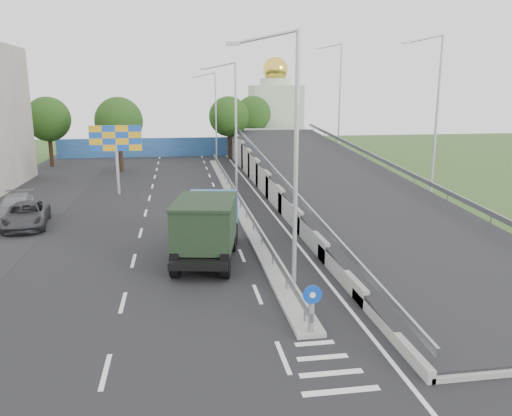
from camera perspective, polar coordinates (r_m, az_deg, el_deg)
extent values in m
plane|color=#2D4C1E|center=(15.51, 8.47, -18.09)|extent=(160.00, 160.00, 0.00)
cube|color=black|center=(33.61, -6.63, -0.79)|extent=(26.00, 90.00, 0.04)
cube|color=gray|center=(37.70, -2.34, 0.95)|extent=(1.00, 44.00, 0.20)
cube|color=gray|center=(40.55, 15.22, 4.59)|extent=(0.10, 50.00, 0.32)
cube|color=gray|center=(37.71, 1.87, 4.44)|extent=(0.10, 50.00, 0.32)
cube|color=gray|center=(37.57, -2.35, 1.92)|extent=(0.08, 44.00, 0.32)
cylinder|color=gray|center=(37.62, -2.34, 1.55)|extent=(0.09, 0.09, 0.60)
cylinder|color=black|center=(17.00, 6.33, -12.05)|extent=(0.20, 0.20, 1.20)
cylinder|color=#0C3FBF|center=(16.62, 6.46, -9.82)|extent=(0.64, 0.05, 0.64)
cylinder|color=white|center=(16.60, 6.49, -9.86)|extent=(0.20, 0.03, 0.20)
cylinder|color=#B2B5B7|center=(19.36, 4.58, 4.73)|extent=(0.18, 0.18, 10.00)
cylinder|color=#B2B5B7|center=(19.02, 1.13, 18.97)|extent=(2.57, 0.12, 0.66)
cube|color=#B2B5B7|center=(18.82, -2.66, 18.26)|extent=(0.50, 0.18, 0.12)
cylinder|color=#B2B5B7|center=(38.99, -2.31, 8.93)|extent=(0.18, 0.18, 10.00)
cylinder|color=#B2B5B7|center=(38.82, -4.20, 15.91)|extent=(2.57, 0.12, 0.66)
cube|color=#B2B5B7|center=(38.72, -6.03, 15.51)|extent=(0.50, 0.18, 0.12)
cylinder|color=#B2B5B7|center=(58.86, -4.60, 10.28)|extent=(0.18, 0.18, 10.00)
cylinder|color=#B2B5B7|center=(58.75, -5.89, 14.89)|extent=(2.57, 0.12, 0.66)
cube|color=#B2B5B7|center=(58.69, -7.09, 14.62)|extent=(0.50, 0.18, 0.12)
cube|color=#254989|center=(64.98, -8.75, 6.89)|extent=(30.00, 0.50, 2.40)
cube|color=#B2CCAD|center=(74.08, 2.19, 10.33)|extent=(7.00, 7.00, 9.00)
cylinder|color=#B2CCAD|center=(74.01, 2.22, 14.20)|extent=(4.40, 4.40, 1.00)
sphere|color=gold|center=(74.07, 2.23, 15.51)|extent=(3.60, 3.60, 3.60)
cone|color=gold|center=(74.18, 2.25, 17.06)|extent=(0.30, 0.30, 1.20)
cylinder|color=#B2B5B7|center=(41.35, -15.54, 4.24)|extent=(0.24, 0.24, 4.00)
cube|color=gold|center=(41.06, -15.75, 7.69)|extent=(4.00, 0.20, 2.00)
cylinder|color=black|center=(53.29, -15.20, 6.14)|extent=(0.44, 0.44, 4.00)
sphere|color=#1C390F|center=(53.02, -15.41, 9.57)|extent=(4.80, 4.80, 4.80)
cylinder|color=black|center=(61.23, -3.09, 7.41)|extent=(0.44, 0.44, 4.00)
sphere|color=#1C390F|center=(61.01, -3.12, 10.40)|extent=(4.80, 4.80, 4.80)
cylinder|color=black|center=(59.57, -22.40, 6.29)|extent=(0.44, 0.44, 4.00)
sphere|color=#1C390F|center=(59.33, -22.67, 9.36)|extent=(4.80, 4.80, 4.80)
cylinder|color=black|center=(68.65, -0.34, 8.03)|extent=(0.44, 0.44, 4.00)
sphere|color=#1C390F|center=(68.45, -0.34, 10.70)|extent=(4.80, 4.80, 4.80)
cylinder|color=black|center=(26.98, -7.30, -2.93)|extent=(0.60, 1.27, 1.22)
cylinder|color=black|center=(26.73, -2.59, -2.99)|extent=(0.60, 1.27, 1.22)
cylinder|color=black|center=(26.04, -7.63, -3.54)|extent=(0.60, 1.27, 1.22)
cylinder|color=black|center=(25.78, -2.75, -3.60)|extent=(0.60, 1.27, 1.22)
cylinder|color=black|center=(22.41, -9.18, -6.35)|extent=(0.60, 1.27, 1.22)
cylinder|color=black|center=(22.11, -3.50, -6.47)|extent=(0.60, 1.27, 1.22)
cube|color=black|center=(24.58, -5.57, -4.08)|extent=(3.75, 7.21, 0.33)
cube|color=navy|center=(26.78, -4.94, -0.18)|extent=(2.83, 2.20, 1.88)
cube|color=black|center=(27.50, -4.77, 1.23)|extent=(2.08, 0.45, 0.77)
cube|color=black|center=(27.97, -4.68, -2.06)|extent=(2.53, 0.63, 0.55)
cube|color=black|center=(23.61, -5.83, -1.73)|extent=(3.38, 4.62, 1.99)
cube|color=black|center=(23.36, -5.89, 0.76)|extent=(3.50, 4.75, 0.13)
imported|color=#323237|center=(33.34, -24.80, -0.75)|extent=(3.18, 5.57, 1.46)
imported|color=gray|center=(35.84, -25.74, 0.11)|extent=(2.93, 5.54, 1.53)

